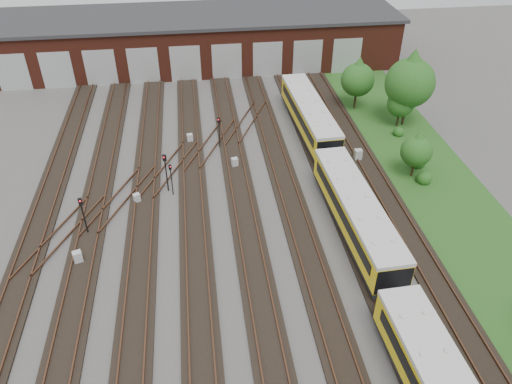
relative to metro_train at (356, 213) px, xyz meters
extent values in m
plane|color=#403E3C|center=(-10.00, -3.48, -1.85)|extent=(120.00, 120.00, 0.00)
cube|color=black|center=(-24.00, -3.48, -1.76)|extent=(2.40, 70.00, 0.18)
cube|color=#513120|center=(-24.72, -3.48, -1.59)|extent=(0.10, 70.00, 0.15)
cube|color=#513120|center=(-23.28, -3.48, -1.59)|extent=(0.10, 70.00, 0.15)
cube|color=black|center=(-20.00, -3.48, -1.76)|extent=(2.40, 70.00, 0.18)
cube|color=#513120|center=(-20.72, -3.48, -1.59)|extent=(0.10, 70.00, 0.15)
cube|color=#513120|center=(-19.28, -3.48, -1.59)|extent=(0.10, 70.00, 0.15)
cube|color=black|center=(-16.00, -3.48, -1.76)|extent=(2.40, 70.00, 0.18)
cube|color=#513120|center=(-16.72, -3.48, -1.59)|extent=(0.10, 70.00, 0.15)
cube|color=#513120|center=(-15.28, -3.48, -1.59)|extent=(0.10, 70.00, 0.15)
cube|color=black|center=(-12.00, -3.48, -1.76)|extent=(2.40, 70.00, 0.18)
cube|color=#513120|center=(-12.72, -3.48, -1.59)|extent=(0.10, 70.00, 0.15)
cube|color=#513120|center=(-11.28, -3.48, -1.59)|extent=(0.10, 70.00, 0.15)
cube|color=black|center=(-8.00, -3.48, -1.76)|extent=(2.40, 70.00, 0.18)
cube|color=#513120|center=(-8.72, -3.48, -1.59)|extent=(0.10, 70.00, 0.15)
cube|color=#513120|center=(-7.28, -3.48, -1.59)|extent=(0.10, 70.00, 0.15)
cube|color=black|center=(-4.00, -3.48, -1.76)|extent=(2.40, 70.00, 0.18)
cube|color=#513120|center=(-4.72, -3.48, -1.59)|extent=(0.10, 70.00, 0.15)
cube|color=#513120|center=(-3.28, -3.48, -1.59)|extent=(0.10, 70.00, 0.15)
cube|color=black|center=(0.00, -3.48, -1.76)|extent=(2.40, 70.00, 0.18)
cube|color=#513120|center=(-0.72, -3.48, -1.59)|extent=(0.10, 70.00, 0.15)
cube|color=#513120|center=(0.72, -3.48, -1.59)|extent=(0.10, 70.00, 0.15)
cube|color=black|center=(4.00, -3.48, -1.76)|extent=(2.40, 70.00, 0.18)
cube|color=#513120|center=(3.28, -3.48, -1.59)|extent=(0.10, 70.00, 0.15)
cube|color=#513120|center=(4.72, -3.48, -1.59)|extent=(0.10, 70.00, 0.15)
cube|color=#513120|center=(-18.00, 6.52, -1.59)|extent=(5.40, 9.62, 0.15)
cube|color=#513120|center=(-14.00, 10.52, -1.59)|extent=(5.40, 9.62, 0.15)
cube|color=#513120|center=(-10.00, 14.52, -1.59)|extent=(5.40, 9.62, 0.15)
cube|color=#513120|center=(-22.00, 2.52, -1.59)|extent=(5.40, 9.62, 0.15)
cube|color=#513120|center=(-6.00, 18.52, -1.59)|extent=(5.40, 9.62, 0.15)
cube|color=#532014|center=(-10.00, 36.52, 1.15)|extent=(50.00, 12.00, 6.00)
cube|color=#2A2A2C|center=(-10.00, 36.52, 4.30)|extent=(51.00, 12.50, 0.40)
cube|color=#A9ABAE|center=(-32.00, 30.50, 0.35)|extent=(3.60, 0.12, 4.40)
cube|color=#A9ABAE|center=(-27.00, 30.50, 0.35)|extent=(3.60, 0.12, 4.40)
cube|color=#A9ABAE|center=(-22.00, 30.50, 0.35)|extent=(3.60, 0.12, 4.40)
cube|color=#A9ABAE|center=(-17.00, 30.50, 0.35)|extent=(3.60, 0.12, 4.40)
cube|color=#A9ABAE|center=(-12.00, 30.50, 0.35)|extent=(3.60, 0.12, 4.40)
cube|color=#A9ABAE|center=(-7.00, 30.50, 0.35)|extent=(3.60, 0.12, 4.40)
cube|color=#A9ABAE|center=(-2.00, 30.50, 0.35)|extent=(3.60, 0.12, 4.40)
cube|color=#A9ABAE|center=(3.00, 30.50, 0.35)|extent=(3.60, 0.12, 4.40)
cube|color=#A9ABAE|center=(8.00, 30.50, 0.35)|extent=(3.60, 0.12, 4.40)
cube|color=#1D4818|center=(9.00, 6.52, -1.82)|extent=(8.00, 55.00, 0.05)
cube|color=black|center=(0.00, 0.00, -1.23)|extent=(2.74, 14.39, 0.57)
cube|color=yellow|center=(0.00, 0.00, 0.11)|extent=(3.03, 14.40, 2.10)
cube|color=silver|center=(0.00, 0.00, 1.30)|extent=(3.12, 14.40, 0.29)
cube|color=black|center=(-1.26, -0.05, 0.35)|extent=(0.54, 12.59, 0.81)
cube|color=black|center=(1.26, 0.05, 0.35)|extent=(0.54, 12.59, 0.81)
cube|color=black|center=(0.00, 16.00, -1.23)|extent=(2.74, 14.39, 0.57)
cube|color=yellow|center=(0.00, 16.00, 0.11)|extent=(3.03, 14.40, 2.10)
cube|color=silver|center=(0.00, 16.00, 1.30)|extent=(3.12, 14.40, 0.29)
cube|color=black|center=(-1.26, 15.95, 0.35)|extent=(0.54, 12.59, 0.81)
cube|color=black|center=(1.26, 16.05, 0.35)|extent=(0.54, 12.59, 0.81)
cylinder|color=black|center=(-20.09, 2.49, -0.45)|extent=(0.11, 0.11, 2.79)
cube|color=black|center=(-20.09, 2.49, 1.23)|extent=(0.32, 0.25, 0.57)
sphere|color=red|center=(-20.09, 2.38, 1.35)|extent=(0.14, 0.14, 0.14)
cylinder|color=black|center=(-13.66, 6.79, -0.58)|extent=(0.09, 0.09, 2.52)
cube|color=black|center=(-13.66, 6.79, 0.90)|extent=(0.26, 0.21, 0.45)
sphere|color=red|center=(-13.66, 6.70, 0.99)|extent=(0.11, 0.11, 0.11)
cylinder|color=black|center=(-14.07, 7.42, -0.35)|extent=(0.11, 0.11, 2.99)
cube|color=black|center=(-14.07, 7.42, 1.43)|extent=(0.33, 0.26, 0.57)
sphere|color=red|center=(-14.07, 7.31, 1.54)|extent=(0.14, 0.14, 0.14)
cylinder|color=black|center=(-9.17, 13.96, -0.48)|extent=(0.10, 0.10, 2.73)
cube|color=black|center=(-9.17, 13.96, 1.14)|extent=(0.30, 0.23, 0.52)
sphere|color=red|center=(-9.17, 13.86, 1.24)|extent=(0.13, 0.13, 0.13)
cube|color=#B5B7BA|center=(-20.29, -0.65, -1.34)|extent=(0.74, 0.68, 1.01)
cube|color=#B5B7BA|center=(-16.59, 6.02, -1.41)|extent=(0.65, 0.60, 0.86)
cube|color=#B5B7BA|center=(-8.08, 10.36, -1.38)|extent=(0.65, 0.58, 0.92)
cube|color=#B5B7BA|center=(-12.01, 15.40, -1.39)|extent=(0.60, 0.52, 0.90)
cube|color=#B5B7BA|center=(3.36, 9.97, -1.28)|extent=(0.70, 0.59, 1.13)
cylinder|color=#2D2314|center=(6.21, 20.49, -0.93)|extent=(0.25, 0.25, 1.83)
sphere|color=#1A4E16|center=(6.21, 20.49, 1.52)|extent=(3.57, 3.57, 3.57)
cone|color=#1A4E16|center=(6.21, 20.49, 2.79)|extent=(3.06, 3.06, 2.55)
cylinder|color=#2D2314|center=(9.40, 15.89, -1.14)|extent=(0.21, 0.21, 1.41)
sphere|color=#1A4E16|center=(9.40, 15.89, 0.73)|extent=(2.73, 2.73, 2.73)
cone|color=#1A4E16|center=(9.40, 15.89, 1.71)|extent=(2.34, 2.34, 1.95)
cylinder|color=#2D2314|center=(10.11, 16.18, -0.58)|extent=(0.25, 0.25, 2.53)
sphere|color=#1A4E16|center=(10.11, 16.18, 2.80)|extent=(4.92, 4.92, 4.92)
cone|color=#1A4E16|center=(10.11, 16.18, 4.56)|extent=(4.22, 4.22, 3.52)
cylinder|color=#2D2314|center=(7.34, 6.79, -1.14)|extent=(0.22, 0.22, 1.40)
sphere|color=#1A4E16|center=(7.34, 6.79, 0.73)|extent=(2.73, 2.73, 2.73)
cone|color=#1A4E16|center=(7.34, 6.79, 1.70)|extent=(2.34, 2.34, 1.95)
sphere|color=#1A4E16|center=(8.47, 8.26, -1.12)|extent=(1.45, 1.45, 1.45)
sphere|color=#1A4E16|center=(8.00, 5.66, -1.19)|extent=(1.30, 1.30, 1.30)
sphere|color=#1A4E16|center=(8.84, 13.99, -1.31)|extent=(1.07, 1.07, 1.07)
camera|label=1|loc=(-11.25, -27.89, 22.97)|focal=35.00mm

